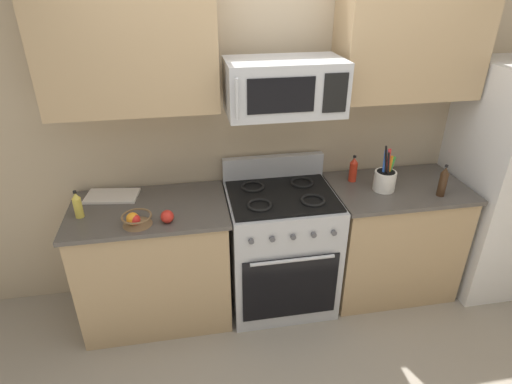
# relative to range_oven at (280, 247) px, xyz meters

# --- Properties ---
(ground_plane) EXTENTS (16.00, 16.00, 0.00)m
(ground_plane) POSITION_rel_range_oven_xyz_m (0.00, -0.66, -0.47)
(ground_plane) COLOR gray
(wall_back) EXTENTS (8.00, 0.10, 2.60)m
(wall_back) POSITION_rel_range_oven_xyz_m (0.00, 0.39, 0.83)
(wall_back) COLOR tan
(wall_back) RESTS_ON ground
(counter_left) EXTENTS (1.05, 0.65, 0.91)m
(counter_left) POSITION_rel_range_oven_xyz_m (-0.91, -0.00, -0.02)
(counter_left) COLOR tan
(counter_left) RESTS_ON ground
(range_oven) EXTENTS (0.76, 0.69, 1.09)m
(range_oven) POSITION_rel_range_oven_xyz_m (0.00, 0.00, 0.00)
(range_oven) COLOR #B2B5BA
(range_oven) RESTS_ON ground
(counter_right) EXTENTS (0.98, 0.65, 0.91)m
(counter_right) POSITION_rel_range_oven_xyz_m (0.88, -0.00, -0.02)
(counter_right) COLOR tan
(counter_right) RESTS_ON ground
(microwave) EXTENTS (0.73, 0.44, 0.33)m
(microwave) POSITION_rel_range_oven_xyz_m (-0.00, 0.03, 1.19)
(microwave) COLOR #B2B5BA
(upper_cabinets_left) EXTENTS (1.04, 0.34, 0.76)m
(upper_cabinets_left) POSITION_rel_range_oven_xyz_m (-0.92, 0.17, 1.43)
(upper_cabinets_left) COLOR tan
(upper_cabinets_right) EXTENTS (0.97, 0.34, 0.76)m
(upper_cabinets_right) POSITION_rel_range_oven_xyz_m (0.88, 0.17, 1.43)
(upper_cabinets_right) COLOR tan
(utensil_crock) EXTENTS (0.15, 0.15, 0.33)m
(utensil_crock) POSITION_rel_range_oven_xyz_m (0.74, -0.03, 0.52)
(utensil_crock) COLOR white
(utensil_crock) RESTS_ON counter_right
(fruit_basket) EXTENTS (0.19, 0.19, 0.10)m
(fruit_basket) POSITION_rel_range_oven_xyz_m (-0.97, -0.21, 0.48)
(fruit_basket) COLOR brown
(fruit_basket) RESTS_ON counter_left
(apple_loose) EXTENTS (0.08, 0.08, 0.08)m
(apple_loose) POSITION_rel_range_oven_xyz_m (-0.78, -0.21, 0.48)
(apple_loose) COLOR red
(apple_loose) RESTS_ON counter_left
(cutting_board) EXTENTS (0.38, 0.25, 0.02)m
(cutting_board) POSITION_rel_range_oven_xyz_m (-1.16, 0.19, 0.45)
(cutting_board) COLOR silver
(cutting_board) RESTS_ON counter_left
(bottle_soy) EXTENTS (0.06, 0.06, 0.23)m
(bottle_soy) POSITION_rel_range_oven_xyz_m (1.09, -0.18, 0.54)
(bottle_soy) COLOR #382314
(bottle_soy) RESTS_ON counter_right
(bottle_hot_sauce) EXTENTS (0.06, 0.06, 0.20)m
(bottle_hot_sauce) POSITION_rel_range_oven_xyz_m (0.57, 0.14, 0.53)
(bottle_hot_sauce) COLOR red
(bottle_hot_sauce) RESTS_ON counter_right
(bottle_oil) EXTENTS (0.05, 0.05, 0.19)m
(bottle_oil) POSITION_rel_range_oven_xyz_m (-1.33, -0.04, 0.52)
(bottle_oil) COLOR gold
(bottle_oil) RESTS_ON counter_left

